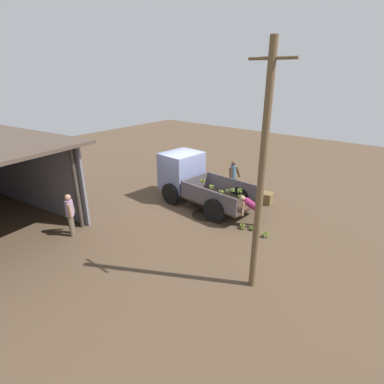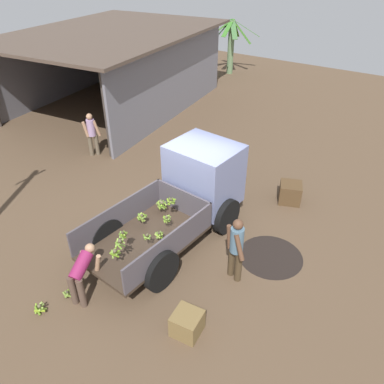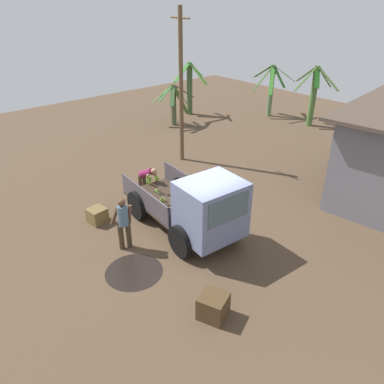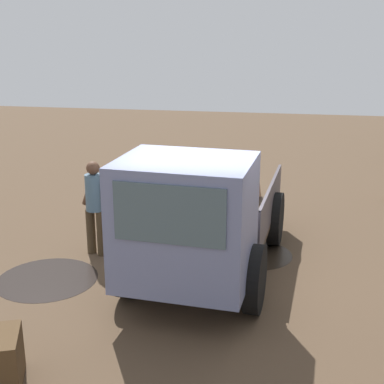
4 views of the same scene
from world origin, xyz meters
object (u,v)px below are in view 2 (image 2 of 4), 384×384
banana_bunch_on_ground_1 (68,293)px  person_bystander_near_shed (92,133)px  wooden_crate_0 (187,323)px  wooden_crate_1 (290,193)px  cargo_truck (193,188)px  banana_bunch_on_ground_2 (40,308)px  person_worker_loading (82,272)px  person_foreground_visitor (236,247)px  banana_bunch_on_ground_0 (76,281)px

banana_bunch_on_ground_1 → person_bystander_near_shed: bearing=41.4°
wooden_crate_0 → wooden_crate_1: wooden_crate_1 is taller
cargo_truck → wooden_crate_0: (-3.01, -1.89, -0.88)m
cargo_truck → banana_bunch_on_ground_2: cargo_truck is taller
person_worker_loading → wooden_crate_1: 6.40m
person_worker_loading → person_bystander_near_shed: 6.73m
banana_bunch_on_ground_2 → wooden_crate_1: wooden_crate_1 is taller
person_foreground_visitor → banana_bunch_on_ground_2: person_foreground_visitor is taller
person_foreground_visitor → wooden_crate_1: (3.65, 0.12, -0.62)m
person_foreground_visitor → person_worker_loading: (-2.31, 2.40, -0.20)m
person_worker_loading → wooden_crate_1: person_worker_loading is taller
banana_bunch_on_ground_0 → wooden_crate_1: bearing=-25.0°
cargo_truck → person_worker_loading: (-3.50, 0.46, -0.41)m
banana_bunch_on_ground_1 → cargo_truck: bearing=-11.8°
person_bystander_near_shed → banana_bunch_on_ground_0: (-4.68, -4.29, -0.77)m
person_worker_loading → banana_bunch_on_ground_1: (-0.25, 0.32, -0.62)m
person_foreground_visitor → person_worker_loading: size_ratio=1.41×
banana_bunch_on_ground_2 → wooden_crate_0: 3.12m
banana_bunch_on_ground_0 → wooden_crate_1: 6.48m
wooden_crate_0 → person_bystander_near_shed: bearing=58.9°
person_bystander_near_shed → banana_bunch_on_ground_1: 6.74m
person_foreground_visitor → person_bystander_near_shed: (2.46, 7.14, -0.04)m
person_foreground_visitor → person_worker_loading: person_foreground_visitor is taller
person_foreground_visitor → banana_bunch_on_ground_1: (-2.56, 2.72, -0.82)m
cargo_truck → banana_bunch_on_ground_0: (-3.41, 0.91, -1.02)m
banana_bunch_on_ground_0 → person_bystander_near_shed: bearing=42.5°
cargo_truck → banana_bunch_on_ground_2: bearing=172.5°
banana_bunch_on_ground_0 → wooden_crate_0: 2.83m
person_foreground_visitor → wooden_crate_1: size_ratio=2.67×
person_foreground_visitor → wooden_crate_0: person_foreground_visitor is taller
person_bystander_near_shed → person_worker_loading: bearing=-5.2°
person_bystander_near_shed → banana_bunch_on_ground_2: (-5.63, -4.28, -0.76)m
banana_bunch_on_ground_1 → wooden_crate_0: bearing=-74.5°
person_worker_loading → wooden_crate_0: 2.45m
person_bystander_near_shed → banana_bunch_on_ground_0: 6.39m
banana_bunch_on_ground_2 → wooden_crate_1: 7.35m
person_foreground_visitor → wooden_crate_1: person_foreground_visitor is taller
person_bystander_near_shed → banana_bunch_on_ground_2: person_bystander_near_shed is taller
person_worker_loading → wooden_crate_1: bearing=-32.9°
cargo_truck → person_bystander_near_shed: size_ratio=2.89×
cargo_truck → banana_bunch_on_ground_0: bearing=169.5°
person_worker_loading → banana_bunch_on_ground_0: (0.10, 0.45, -0.61)m
banana_bunch_on_ground_0 → banana_bunch_on_ground_1: (-0.34, -0.13, -0.02)m
person_bystander_near_shed → person_foreground_visitor: bearing=21.0°
banana_bunch_on_ground_0 → banana_bunch_on_ground_2: 0.95m
cargo_truck → person_worker_loading: size_ratio=3.94×
person_bystander_near_shed → wooden_crate_1: size_ratio=2.57×
banana_bunch_on_ground_2 → person_worker_loading: bearing=-28.6°
person_foreground_visitor → person_bystander_near_shed: person_foreground_visitor is taller
person_foreground_visitor → person_worker_loading: bearing=-27.5°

